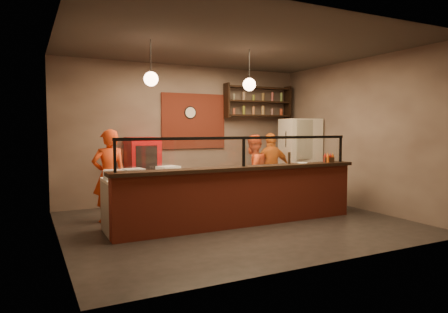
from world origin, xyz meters
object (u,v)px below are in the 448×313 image
wall_clock (190,113)px  cook_mid (253,171)px  fridge (300,159)px  red_cooler (143,172)px  pizza_dough (261,171)px  cook_left (109,176)px  cook_right (271,168)px  pepper_mill (289,158)px  condiment_caddy (329,160)px

wall_clock → cook_mid: bearing=-55.8°
wall_clock → fridge: (2.50, -0.95, -1.12)m
wall_clock → red_cooler: 1.84m
pizza_dough → cook_left: bearing=159.6°
cook_mid → cook_right: bearing=-176.8°
cook_mid → cook_right: cook_right is taller
pizza_dough → pepper_mill: (0.40, -0.34, 0.26)m
cook_mid → pizza_dough: size_ratio=2.83×
wall_clock → pepper_mill: size_ratio=1.36×
cook_right → red_cooler: cook_right is taller
fridge → pepper_mill: size_ratio=8.89×
pepper_mill → cook_right: bearing=68.0°
pizza_dough → cook_mid: bearing=67.7°
cook_mid → fridge: bearing=178.5°
cook_right → wall_clock: bearing=-30.6°
cook_mid → cook_left: bearing=-16.1°
cook_mid → condiment_caddy: cook_mid is taller
cook_left → cook_right: bearing=177.7°
cook_mid → condiment_caddy: 1.69m
wall_clock → pepper_mill: wall_clock is taller
cook_left → pizza_dough: size_ratio=3.05×
fridge → pizza_dough: size_ratio=3.50×
cook_right → cook_left: bearing=9.3°
wall_clock → cook_left: size_ratio=0.18×
pizza_dough → condiment_caddy: condiment_caddy is taller
condiment_caddy → fridge: bearing=69.8°
pizza_dough → pepper_mill: 0.59m
cook_left → pizza_dough: (2.67, -0.99, 0.05)m
wall_clock → red_cooler: bearing=-165.9°
wall_clock → condiment_caddy: size_ratio=1.68×
fridge → condiment_caddy: fridge is taller
cook_right → pepper_mill: size_ratio=7.36×
cook_right → pepper_mill: 1.71m
fridge → pizza_dough: 2.43m
cook_right → condiment_caddy: bearing=106.3°
fridge → pepper_mill: (-1.58, -1.74, 0.19)m
cook_left → cook_right: 3.70m
cook_left → cook_mid: (3.07, 0.00, -0.06)m
red_cooler → pepper_mill: 3.24m
cook_mid → fridge: 1.64m
cook_right → cook_mid: bearing=25.2°
condiment_caddy → pizza_dough: bearing=163.8°
cook_mid → wall_clock: bearing=-71.9°
cook_right → pizza_dough: cook_right is taller
fridge → condiment_caddy: bearing=-101.7°
cook_left → condiment_caddy: (3.99, -1.38, 0.26)m
wall_clock → pizza_dough: wall_clock is taller
cook_mid → condiment_caddy: (0.92, -1.38, 0.32)m
cook_right → pepper_mill: (-0.63, -1.55, 0.36)m
cook_right → condiment_caddy: size_ratio=9.05×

